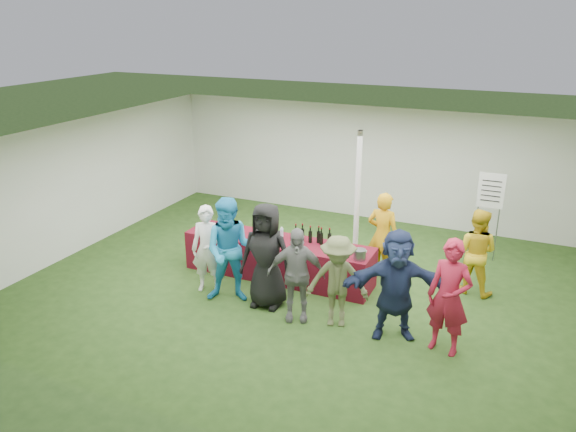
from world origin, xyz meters
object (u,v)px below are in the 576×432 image
at_px(customer_1, 231,251).
at_px(staff_back, 475,251).
at_px(dump_bucket, 360,254).
at_px(customer_2, 266,256).
at_px(serving_table, 278,258).
at_px(staff_pourer, 383,236).
at_px(customer_5, 396,285).
at_px(wine_list_sign, 490,197).
at_px(customer_4, 337,282).
at_px(customer_0, 208,249).
at_px(customer_6, 449,297).
at_px(customer_3, 296,274).

bearing_deg(customer_1, staff_back, 7.71).
distance_m(dump_bucket, customer_2, 1.59).
bearing_deg(serving_table, staff_pourer, 23.80).
bearing_deg(customer_1, customer_5, -20.40).
relative_size(wine_list_sign, customer_2, 0.99).
xyz_separation_m(serving_table, wine_list_sign, (3.44, 2.43, 0.94)).
bearing_deg(customer_4, dump_bucket, 70.83).
xyz_separation_m(wine_list_sign, customer_1, (-3.79, -3.58, -0.39)).
relative_size(staff_pourer, customer_0, 1.05).
distance_m(serving_table, customer_1, 1.32).
xyz_separation_m(dump_bucket, customer_1, (-1.98, -0.92, 0.08)).
distance_m(customer_5, customer_6, 0.80).
bearing_deg(customer_4, wine_list_sign, 46.90).
distance_m(wine_list_sign, customer_3, 4.52).
bearing_deg(staff_back, customer_0, 33.89).
height_order(dump_bucket, customer_3, customer_3).
distance_m(serving_table, customer_4, 2.01).
distance_m(dump_bucket, wine_list_sign, 3.24).
bearing_deg(customer_6, staff_pourer, 138.69).
xyz_separation_m(wine_list_sign, staff_back, (-0.03, -1.56, -0.53)).
distance_m(customer_0, customer_3, 1.84).
bearing_deg(customer_0, serving_table, 31.01).
bearing_deg(customer_5, customer_2, 157.16).
bearing_deg(customer_0, customer_2, -19.66).
xyz_separation_m(wine_list_sign, customer_6, (-0.16, -3.66, -0.44)).
bearing_deg(wine_list_sign, customer_6, -92.49).
bearing_deg(wine_list_sign, customer_4, -117.22).
height_order(serving_table, customer_5, customer_5).
distance_m(dump_bucket, staff_pourer, 1.01).
height_order(staff_back, customer_6, customer_6).
xyz_separation_m(customer_0, customer_1, (0.56, -0.15, 0.13)).
distance_m(dump_bucket, customer_0, 2.65).
bearing_deg(customer_0, customer_4, -21.18).
distance_m(staff_back, customer_0, 4.69).
bearing_deg(customer_3, customer_5, -15.60).
xyz_separation_m(customer_0, customer_2, (1.18, -0.06, 0.12)).
bearing_deg(customer_3, serving_table, 104.92).
xyz_separation_m(staff_back, customer_6, (-0.12, -2.09, 0.10)).
relative_size(serving_table, staff_pourer, 2.15).
xyz_separation_m(customer_2, customer_5, (2.21, -0.08, -0.04)).
bearing_deg(dump_bucket, staff_pourer, 82.54).
xyz_separation_m(customer_4, customer_5, (0.91, 0.05, 0.12)).
relative_size(serving_table, customer_1, 1.95).
bearing_deg(customer_2, staff_back, 27.47).
relative_size(staff_back, customer_1, 0.84).
relative_size(customer_0, customer_1, 0.86).
bearing_deg(customer_6, wine_list_sign, 99.09).
relative_size(staff_pourer, customer_2, 0.92).
relative_size(staff_pourer, customer_1, 0.90).
xyz_separation_m(staff_back, customer_1, (-3.75, -2.01, 0.14)).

